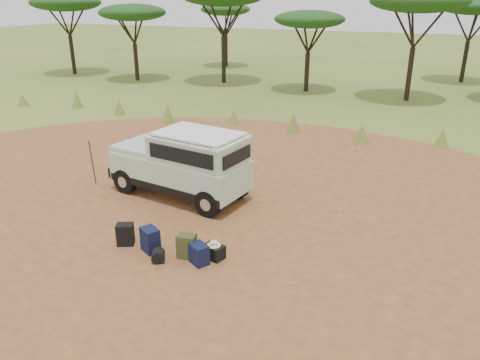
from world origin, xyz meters
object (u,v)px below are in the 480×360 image
at_px(backpack_navy, 150,240).
at_px(safari_vehicle, 183,165).
at_px(duffel_navy, 199,254).
at_px(walking_staff, 92,162).
at_px(backpack_olive, 187,246).
at_px(hard_case, 214,252).
at_px(backpack_black, 125,234).

bearing_deg(backpack_navy, safari_vehicle, 135.28).
bearing_deg(safari_vehicle, duffel_navy, -46.71).
bearing_deg(safari_vehicle, walking_staff, -164.15).
xyz_separation_m(walking_staff, backpack_navy, (3.89, -2.79, -0.48)).
xyz_separation_m(walking_staff, backpack_olive, (4.81, -2.71, -0.49)).
xyz_separation_m(duffel_navy, hard_case, (0.20, 0.34, -0.07)).
bearing_deg(duffel_navy, backpack_navy, -151.47).
distance_m(walking_staff, duffel_navy, 5.94).
distance_m(backpack_navy, duffel_navy, 1.31).
xyz_separation_m(backpack_olive, duffel_navy, (0.38, -0.13, -0.05)).
distance_m(safari_vehicle, walking_staff, 3.07).
bearing_deg(backpack_olive, safari_vehicle, 112.36).
bearing_deg(duffel_navy, backpack_black, -151.80).
distance_m(walking_staff, backpack_olive, 5.54).
relative_size(walking_staff, hard_case, 3.42).
distance_m(backpack_navy, hard_case, 1.54).
bearing_deg(walking_staff, safari_vehicle, -25.45).
distance_m(backpack_black, backpack_navy, 0.73).
bearing_deg(duffel_navy, backpack_olive, -168.21).
relative_size(safari_vehicle, backpack_olive, 7.74).
bearing_deg(hard_case, duffel_navy, -104.63).
height_order(safari_vehicle, backpack_black, safari_vehicle).
height_order(safari_vehicle, backpack_olive, safari_vehicle).
bearing_deg(backpack_navy, walking_staff, 174.48).
height_order(safari_vehicle, walking_staff, safari_vehicle).
bearing_deg(backpack_navy, duffel_navy, 28.32).
height_order(backpack_olive, duffel_navy, backpack_olive).
bearing_deg(hard_case, walking_staff, 171.72).
relative_size(safari_vehicle, hard_case, 9.56).
relative_size(safari_vehicle, duffel_navy, 9.36).
bearing_deg(hard_case, backpack_black, -156.83).
bearing_deg(backpack_navy, hard_case, 41.20).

